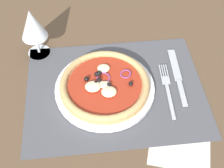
{
  "coord_description": "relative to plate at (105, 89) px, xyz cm",
  "views": [
    {
      "loc": [
        -6.01,
        -48.79,
        63.1
      ],
      "look_at": [
        -0.81,
        0.0,
        2.64
      ],
      "focal_mm": 48.68,
      "sensor_mm": 36.0,
      "label": 1
    }
  ],
  "objects": [
    {
      "name": "placemat",
      "position": [
        2.7,
        0.13,
        -0.82
      ],
      "size": [
        46.35,
        35.06,
        0.4
      ],
      "primitive_type": "cube",
      "color": "#4C4C51",
      "rests_on": "ground_plane"
    },
    {
      "name": "knife",
      "position": [
        20.04,
        2.84,
        -0.37
      ],
      "size": [
        2.62,
        20.06,
        0.62
      ],
      "rotation": [
        0.0,
        0.0,
        1.52
      ],
      "color": "#B2B5BA",
      "rests_on": "placemat"
    },
    {
      "name": "fork",
      "position": [
        16.39,
        -0.86,
        -0.4
      ],
      "size": [
        2.51,
        18.05,
        0.44
      ],
      "rotation": [
        0.0,
        0.0,
        1.52
      ],
      "color": "#B2B5BA",
      "rests_on": "placemat"
    },
    {
      "name": "wine_glass",
      "position": [
        -17.75,
        16.32,
        9.1
      ],
      "size": [
        7.2,
        7.2,
        14.9
      ],
      "color": "silver",
      "rests_on": "ground_plane"
    },
    {
      "name": "plate",
      "position": [
        0.0,
        0.0,
        0.0
      ],
      "size": [
        25.89,
        25.89,
        1.24
      ],
      "primitive_type": "cylinder",
      "color": "white",
      "rests_on": "placemat"
    },
    {
      "name": "pizza",
      "position": [
        -0.02,
        0.01,
        1.71
      ],
      "size": [
        23.13,
        23.13,
        2.69
      ],
      "color": "tan",
      "rests_on": "plate"
    },
    {
      "name": "napkin",
      "position": [
        15.71,
        -17.47,
        -0.84
      ],
      "size": [
        16.83,
        15.94,
        0.36
      ],
      "primitive_type": "cube",
      "rotation": [
        0.0,
        0.0,
        -0.31
      ],
      "color": "silver",
      "rests_on": "ground_plane"
    },
    {
      "name": "ground_plane",
      "position": [
        2.7,
        0.13,
        -2.22
      ],
      "size": [
        190.0,
        140.0,
        2.4
      ],
      "primitive_type": "cube",
      "color": "brown"
    }
  ]
}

